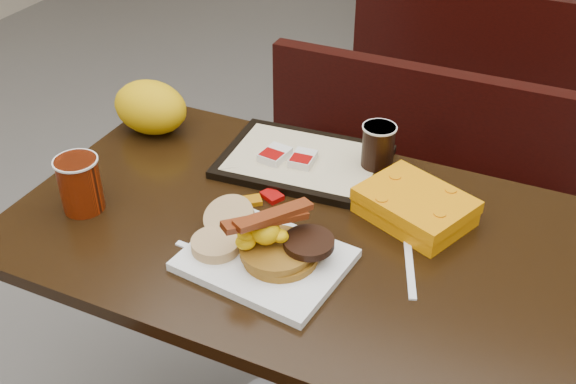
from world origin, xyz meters
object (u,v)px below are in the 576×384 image
at_px(hashbrown_sleeve_right, 303,159).
at_px(paper_bag, 151,107).
at_px(coffee_cup_near, 80,185).
at_px(coffee_cup_far, 378,146).
at_px(bench_near_n, 396,202).
at_px(bench_far_s, 478,57).
at_px(table_near, 305,358).
at_px(tray, 304,161).
at_px(platter, 265,260).
at_px(pancake_stack, 280,252).
at_px(fork, 198,250).
at_px(clamshell, 415,207).
at_px(knife, 410,267).
at_px(table_far, 507,3).
at_px(hashbrown_sleeve_left, 275,155).

relative_size(hashbrown_sleeve_right, paper_bag, 0.36).
relative_size(coffee_cup_near, coffee_cup_far, 1.21).
distance_m(bench_near_n, bench_far_s, 1.20).
distance_m(hashbrown_sleeve_right, paper_bag, 0.41).
relative_size(table_near, coffee_cup_near, 10.11).
xyz_separation_m(bench_near_n, tray, (-0.10, -0.48, 0.40)).
bearing_deg(coffee_cup_near, platter, 0.03).
xyz_separation_m(pancake_stack, fork, (-0.16, -0.03, -0.03)).
height_order(pancake_stack, clamshell, clamshell).
bearing_deg(paper_bag, platter, -35.10).
bearing_deg(knife, table_near, -116.78).
height_order(platter, knife, platter).
distance_m(bench_far_s, clamshell, 1.83).
height_order(table_far, bench_far_s, table_far).
bearing_deg(hashbrown_sleeve_right, coffee_cup_far, 17.24).
relative_size(platter, coffee_cup_near, 2.45).
distance_m(bench_near_n, pancake_stack, 0.92).
bearing_deg(table_far, platter, -90.69).
bearing_deg(hashbrown_sleeve_left, table_far, 93.67).
bearing_deg(table_near, table_far, 90.00).
relative_size(table_near, hashbrown_sleeve_left, 16.86).
bearing_deg(fork, paper_bag, 137.31).
distance_m(hashbrown_sleeve_left, coffee_cup_far, 0.23).
distance_m(platter, coffee_cup_far, 0.40).
bearing_deg(bench_far_s, fork, -94.62).
xyz_separation_m(bench_near_n, paper_bag, (-0.51, -0.49, 0.45)).
relative_size(fork, tray, 0.38).
distance_m(platter, knife, 0.27).
relative_size(table_near, clamshell, 5.63).
distance_m(bench_near_n, tray, 0.63).
height_order(fork, tray, tray).
bearing_deg(bench_far_s, knife, -83.54).
xyz_separation_m(table_near, hashbrown_sleeve_right, (-0.10, 0.20, 0.40)).
height_order(table_near, table_far, same).
distance_m(coffee_cup_near, paper_bag, 0.34).
bearing_deg(pancake_stack, bench_near_n, 89.69).
xyz_separation_m(bench_far_s, hashbrown_sleeve_right, (-0.10, -1.70, 0.42)).
bearing_deg(fork, hashbrown_sleeve_right, 82.90).
bearing_deg(hashbrown_sleeve_right, fork, -104.56).
distance_m(bench_far_s, hashbrown_sleeve_right, 1.75).
relative_size(platter, clamshell, 1.36).
xyz_separation_m(coffee_cup_near, hashbrown_sleeve_right, (0.35, 0.33, -0.03)).
distance_m(bench_far_s, coffee_cup_far, 1.70).
distance_m(platter, pancake_stack, 0.04).
bearing_deg(knife, bench_near_n, 176.65).
xyz_separation_m(bench_far_s, platter, (-0.03, -2.03, 0.40)).
xyz_separation_m(bench_far_s, clamshell, (0.18, -1.77, 0.42)).
height_order(table_near, bench_far_s, table_near).
bearing_deg(bench_far_s, paper_bag, -106.66).
bearing_deg(platter, coffee_cup_far, 84.23).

